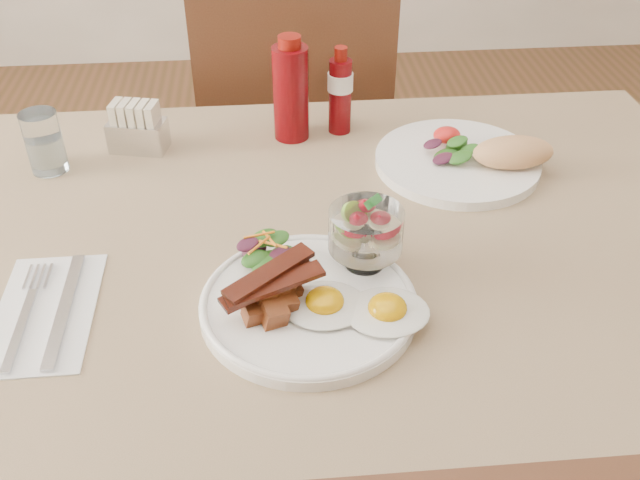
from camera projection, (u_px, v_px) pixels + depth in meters
table at (318, 281)px, 1.10m from camera, size 1.33×0.88×0.75m
chair_far at (294, 148)px, 1.71m from camera, size 0.42×0.42×0.93m
main_plate at (309, 305)px, 0.92m from camera, size 0.28×0.28×0.02m
fried_eggs at (356, 307)px, 0.89m from camera, size 0.21×0.15×0.03m
bacon_potato_pile at (272, 293)px, 0.88m from camera, size 0.13×0.10×0.05m
side_salad at (266, 253)px, 0.96m from camera, size 0.08×0.08×0.04m
fruit_cup at (366, 230)px, 0.94m from camera, size 0.10×0.10×0.10m
second_plate at (470, 158)px, 1.19m from camera, size 0.29×0.28×0.07m
ketchup_bottle at (291, 91)px, 1.24m from camera, size 0.08×0.08×0.19m
hot_sauce_bottle at (340, 92)px, 1.26m from camera, size 0.06×0.06×0.16m
sugar_caddy at (137, 129)px, 1.23m from camera, size 0.11×0.07×0.09m
water_glass at (45, 145)px, 1.17m from camera, size 0.06×0.06×0.10m
napkin_cutlery at (46, 312)px, 0.91m from camera, size 0.13×0.23×0.01m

